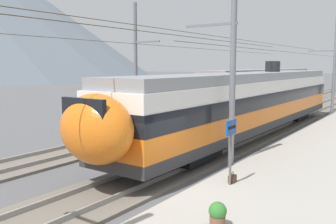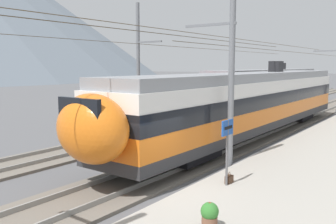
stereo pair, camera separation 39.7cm
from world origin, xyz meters
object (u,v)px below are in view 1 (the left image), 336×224
catenary_mast_mid (229,74)px  platform_sign (231,137)px  catenary_mast_east (333,65)px  potted_plant_platform_edge (218,214)px  train_near_platform (247,101)px  handbag_near_sign (232,179)px  catenary_mast_far_side (137,65)px  train_far_track (262,85)px

catenary_mast_mid → platform_sign: 3.58m
catenary_mast_east → platform_sign: 22.67m
catenary_mast_mid → potted_plant_platform_edge: size_ratio=65.16×
train_near_platform → handbag_near_sign: bearing=-159.7°
platform_sign → handbag_near_sign: size_ratio=5.68×
catenary_mast_east → handbag_near_sign: catenary_mast_east is taller
train_near_platform → catenary_mast_east: bearing=-8.0°
handbag_near_sign → train_near_platform: bearing=20.3°
handbag_near_sign → potted_plant_platform_edge: potted_plant_platform_edge is taller
train_near_platform → catenary_mast_far_side: size_ratio=0.60×
train_near_platform → train_far_track: same height
platform_sign → potted_plant_platform_edge: size_ratio=3.40×
catenary_mast_far_side → train_near_platform: bearing=-79.9°
train_near_platform → potted_plant_platform_edge: bearing=-160.0°
catenary_mast_east → catenary_mast_far_side: size_ratio=1.00×
train_far_track → catenary_mast_mid: (-23.18, -7.39, 1.72)m
train_far_track → catenary_mast_east: bearing=-114.0°
train_far_track → catenary_mast_mid: 24.39m
catenary_mast_far_side → handbag_near_sign: 13.35m
catenary_mast_mid → catenary_mast_east: (19.89, -0.02, 0.38)m
train_near_platform → train_far_track: 17.70m
train_near_platform → catenary_mast_east: catenary_mast_east is taller
catenary_mast_east → potted_plant_platform_edge: 26.00m
train_far_track → catenary_mast_far_side: bearing=174.7°
potted_plant_platform_edge → handbag_near_sign: bearing=19.4°
catenary_mast_east → handbag_near_sign: size_ratio=109.04×
catenary_mast_mid → potted_plant_platform_edge: (-5.74, -2.52, -3.29)m
catenary_mast_east → catenary_mast_far_side: bearing=148.5°
platform_sign → potted_plant_platform_edge: (-3.12, -1.16, -1.26)m
handbag_near_sign → platform_sign: bearing=-173.0°
train_near_platform → catenary_mast_east: 13.83m
train_near_platform → handbag_near_sign: 9.45m
catenary_mast_east → catenary_mast_far_side: (-14.81, 9.09, -0.04)m
catenary_mast_mid → potted_plant_platform_edge: 7.08m
train_near_platform → catenary_mast_east: (13.54, -1.90, 2.09)m
handbag_near_sign → potted_plant_platform_edge: size_ratio=0.60×
potted_plant_platform_edge → catenary_mast_east: bearing=5.6°
catenary_mast_mid → catenary_mast_east: size_ratio=1.00×
platform_sign → handbag_near_sign: bearing=7.0°
catenary_mast_mid → platform_sign: catenary_mast_mid is taller
train_near_platform → handbag_near_sign: train_near_platform is taller
catenary_mast_far_side → handbag_near_sign: bearing=-125.5°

